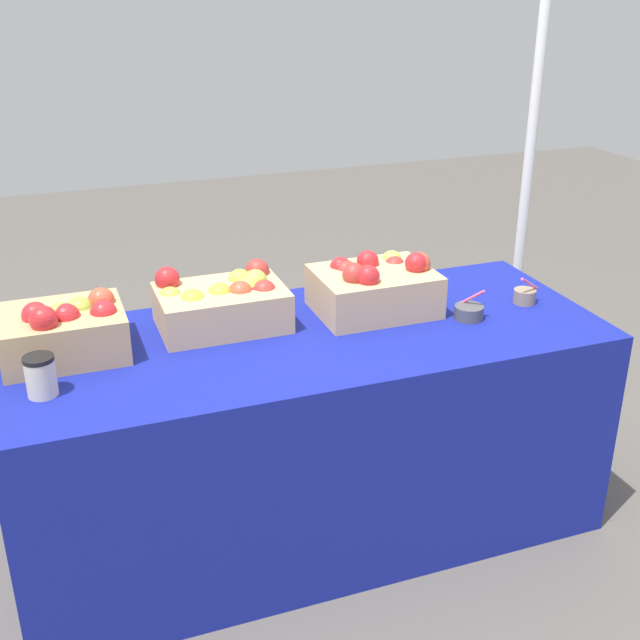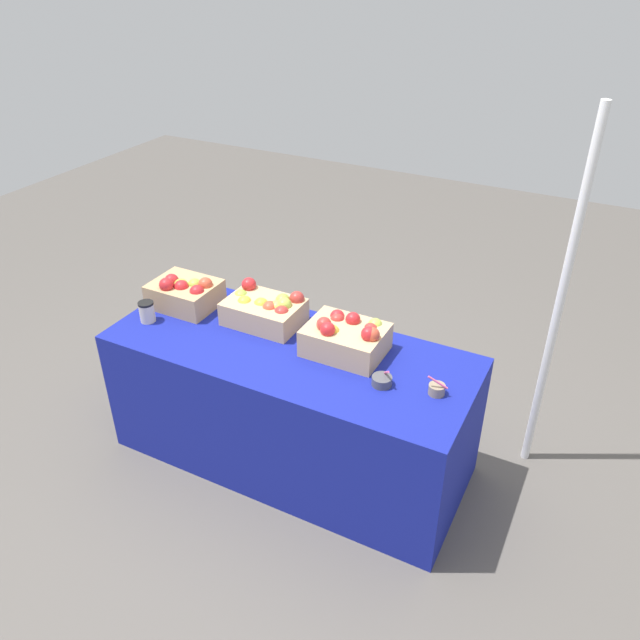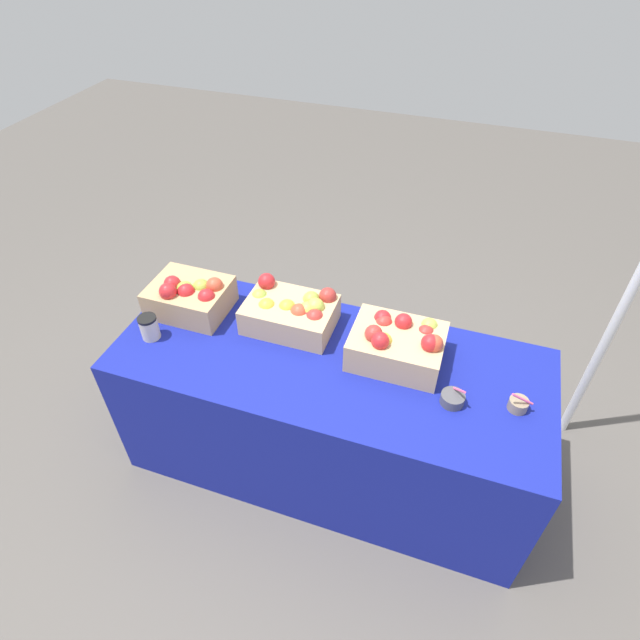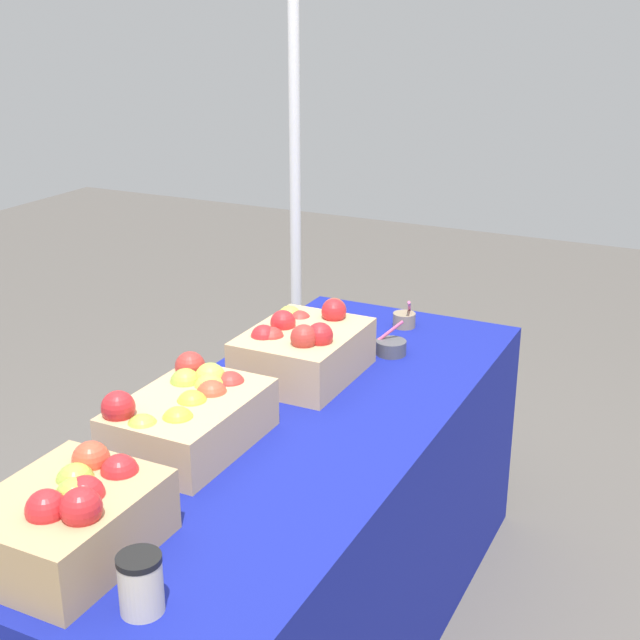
# 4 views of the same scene
# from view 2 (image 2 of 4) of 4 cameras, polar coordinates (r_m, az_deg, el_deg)

# --- Properties ---
(ground_plane) EXTENTS (10.00, 10.00, 0.00)m
(ground_plane) POSITION_cam_2_polar(r_m,az_deg,el_deg) (3.66, -2.50, -12.14)
(ground_plane) COLOR #56514C
(table) EXTENTS (1.90, 0.76, 0.74)m
(table) POSITION_cam_2_polar(r_m,az_deg,el_deg) (3.42, -2.65, -7.64)
(table) COLOR navy
(table) RESTS_ON ground_plane
(apple_crate_left) EXTENTS (0.36, 0.29, 0.20)m
(apple_crate_left) POSITION_cam_2_polar(r_m,az_deg,el_deg) (3.59, -12.11, 2.45)
(apple_crate_left) COLOR tan
(apple_crate_left) RESTS_ON table
(apple_crate_middle) EXTENTS (0.40, 0.28, 0.19)m
(apple_crate_middle) POSITION_cam_2_polar(r_m,az_deg,el_deg) (3.37, -4.96, 0.96)
(apple_crate_middle) COLOR tan
(apple_crate_middle) RESTS_ON table
(apple_crate_right) EXTENTS (0.39, 0.30, 0.20)m
(apple_crate_right) POSITION_cam_2_polar(r_m,az_deg,el_deg) (3.12, 2.39, -1.53)
(apple_crate_right) COLOR tan
(apple_crate_right) RESTS_ON table
(sample_bowl_near) EXTENTS (0.09, 0.08, 0.11)m
(sample_bowl_near) POSITION_cam_2_polar(r_m,az_deg,el_deg) (2.92, 10.53, -6.18)
(sample_bowl_near) COLOR gray
(sample_bowl_near) RESTS_ON table
(sample_bowl_mid) EXTENTS (0.10, 0.10, 0.10)m
(sample_bowl_mid) POSITION_cam_2_polar(r_m,az_deg,el_deg) (2.94, 5.63, -5.48)
(sample_bowl_mid) COLOR #4C4C51
(sample_bowl_mid) RESTS_ON table
(coffee_cup) EXTENTS (0.08, 0.08, 0.12)m
(coffee_cup) POSITION_cam_2_polar(r_m,az_deg,el_deg) (3.50, -15.41, 0.73)
(coffee_cup) COLOR beige
(coffee_cup) RESTS_ON table
(tent_pole) EXTENTS (0.04, 0.04, 1.96)m
(tent_pole) POSITION_cam_2_polar(r_m,az_deg,el_deg) (3.27, 20.81, 1.06)
(tent_pole) COLOR white
(tent_pole) RESTS_ON ground_plane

